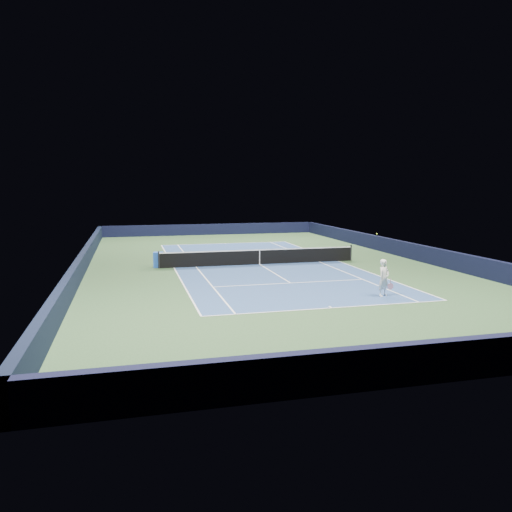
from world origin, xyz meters
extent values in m
plane|color=#2D4B29|center=(0.00, 0.00, 0.00)|extent=(40.00, 40.00, 0.00)
cube|color=black|center=(0.00, 19.82, 0.55)|extent=(22.00, 0.35, 1.10)
cube|color=black|center=(0.00, -19.82, 0.55)|extent=(22.00, 0.35, 1.10)
cube|color=black|center=(10.82, 0.00, 0.55)|extent=(0.35, 40.00, 1.10)
cube|color=black|center=(-10.82, 0.00, 0.55)|extent=(0.35, 40.00, 1.10)
cube|color=navy|center=(0.00, 0.00, 0.00)|extent=(10.97, 23.77, 0.01)
cube|color=white|center=(0.00, 11.88, 0.01)|extent=(10.97, 0.08, 0.00)
cube|color=white|center=(0.00, -11.88, 0.01)|extent=(10.97, 0.08, 0.00)
cube|color=white|center=(5.49, 0.00, 0.01)|extent=(0.08, 23.77, 0.00)
cube|color=white|center=(-5.49, 0.00, 0.01)|extent=(0.08, 23.77, 0.00)
cube|color=white|center=(4.12, 0.00, 0.01)|extent=(0.08, 23.77, 0.00)
cube|color=white|center=(-4.12, 0.00, 0.01)|extent=(0.08, 23.77, 0.00)
cube|color=white|center=(0.00, 6.40, 0.01)|extent=(8.23, 0.08, 0.00)
cube|color=white|center=(0.00, -6.40, 0.01)|extent=(8.23, 0.08, 0.00)
cube|color=white|center=(0.00, 0.00, 0.01)|extent=(0.08, 12.80, 0.00)
cube|color=white|center=(0.00, 11.73, 0.01)|extent=(0.08, 0.30, 0.00)
cube|color=white|center=(0.00, -11.73, 0.01)|extent=(0.08, 0.30, 0.00)
cylinder|color=black|center=(-6.40, 0.00, 0.54)|extent=(0.10, 0.10, 1.07)
cylinder|color=black|center=(6.40, 0.00, 0.54)|extent=(0.10, 0.10, 1.07)
cube|color=black|center=(0.00, 0.00, 0.46)|extent=(12.80, 0.03, 0.91)
cube|color=white|center=(0.00, 0.00, 0.94)|extent=(12.80, 0.04, 0.06)
cube|color=white|center=(0.00, 0.00, 0.46)|extent=(0.05, 0.04, 0.91)
cube|color=blue|center=(-6.40, 0.43, 0.48)|extent=(0.66, 0.62, 0.96)
cube|color=silver|center=(-6.11, 0.43, 0.45)|extent=(0.07, 0.43, 0.43)
imported|color=white|center=(3.18, -10.38, 0.86)|extent=(0.74, 0.63, 1.71)
cylinder|color=#CC8499|center=(3.50, -10.43, 0.70)|extent=(0.03, 0.03, 0.28)
cylinder|color=black|center=(3.50, -10.43, 0.46)|extent=(0.28, 0.02, 0.28)
cylinder|color=pink|center=(3.50, -10.43, 0.46)|extent=(0.30, 0.03, 0.30)
sphere|color=#CDE430|center=(3.28, -9.38, 2.80)|extent=(0.07, 0.07, 0.07)
camera|label=1|loc=(-8.10, -30.76, 5.12)|focal=35.00mm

